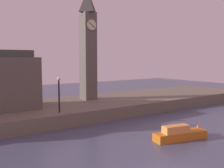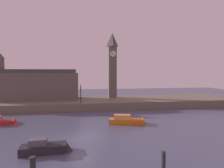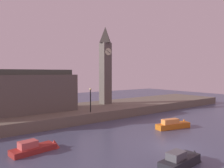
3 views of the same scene
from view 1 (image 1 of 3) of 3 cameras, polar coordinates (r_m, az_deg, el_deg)
The scene contains 4 objects.
far_embankment at distance 33.12m, azimuth -13.85°, elevation -5.84°, with size 70.00×12.00×1.50m, color #6B6051.
clock_tower at distance 36.86m, azimuth -5.17°, elevation 8.73°, with size 1.99×2.05×15.02m.
streetlamp at distance 28.27m, azimuth -11.34°, elevation -1.34°, with size 0.36×0.36×3.74m.
boat_patrol_orange at distance 24.90m, azimuth 15.11°, elevation -10.21°, with size 5.76×2.34×1.60m.
Camera 1 is at (-12.04, -10.19, 7.11)m, focal length 42.52 mm.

